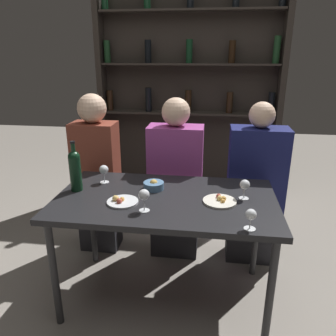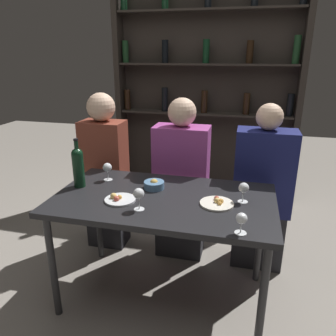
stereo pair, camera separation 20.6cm
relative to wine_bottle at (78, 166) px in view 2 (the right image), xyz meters
The scene contains 14 objects.
ground_plane 1.06m from the wine_bottle, ahead, with size 10.00×10.00×0.00m, color gray.
dining_table 0.62m from the wine_bottle, ahead, with size 1.35×0.76×0.74m.
wine_rack_wall 1.88m from the wine_bottle, 71.79° to the left, with size 1.96×0.21×2.23m.
wine_bottle is the anchor object (origin of this frame).
wine_glass_0 0.21m from the wine_bottle, 47.62° to the left, with size 0.06×0.06×0.12m.
wine_glass_1 0.54m from the wine_bottle, 25.21° to the right, with size 0.06×0.06×0.13m.
wine_glass_2 1.06m from the wine_bottle, ahead, with size 0.06×0.06×0.12m.
wine_glass_3 1.11m from the wine_bottle, 18.68° to the right, with size 0.06×0.06×0.11m.
food_plate_0 0.39m from the wine_bottle, 23.62° to the right, with size 0.19×0.19×0.04m.
food_plate_1 0.92m from the wine_bottle, ahead, with size 0.20×0.20×0.04m.
snack_bowl 0.51m from the wine_bottle, ahead, with size 0.13×0.13×0.07m.
seated_person_left 0.57m from the wine_bottle, 95.71° to the left, with size 0.34×0.22×1.29m.
seated_person_center 0.82m from the wine_bottle, 40.97° to the left, with size 0.41×0.22×1.27m.
seated_person_right 1.32m from the wine_bottle, 23.04° to the left, with size 0.42×0.22×1.25m.
Camera 2 is at (0.46, -1.77, 1.58)m, focal length 35.00 mm.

